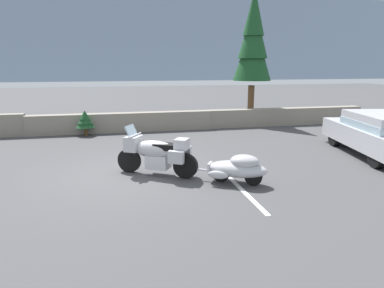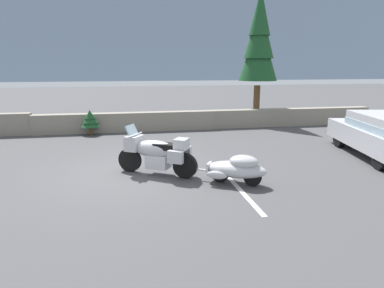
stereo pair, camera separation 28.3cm
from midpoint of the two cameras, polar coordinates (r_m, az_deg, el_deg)
name	(u,v)px [view 1 (the left image)]	position (r m, az deg, el deg)	size (l,w,h in m)	color
ground_plane	(128,174)	(9.58, -11.45, -4.95)	(80.00, 80.00, 0.00)	#424244
stone_guard_wall	(125,122)	(15.62, -11.63, 3.62)	(24.00, 0.61, 0.94)	gray
distant_ridgeline	(114,47)	(105.55, -12.97, 15.45)	(240.00, 80.00, 16.00)	#7F93AD
touring_motorcycle	(156,153)	(9.23, -6.86, -1.45)	(2.06, 1.44, 1.33)	black
car_shaped_trailer	(238,168)	(8.61, 6.66, -3.95)	(2.08, 1.44, 0.76)	black
sedan_at_right_edge	(379,133)	(12.56, 28.18, 1.65)	(2.64, 4.76, 1.41)	black
pine_tree_tall	(253,40)	(17.98, 9.68, 16.67)	(1.91, 1.91, 6.57)	brown
pine_sapling_near	(85,120)	(15.08, -17.88, 3.82)	(0.78, 0.78, 1.07)	brown
parking_stripe_marker	(237,185)	(8.60, 6.62, -6.84)	(0.12, 3.60, 0.01)	silver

